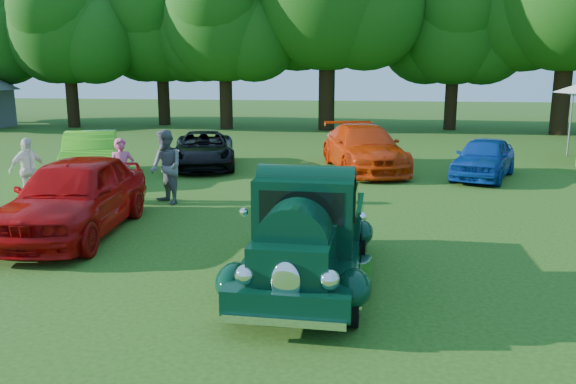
% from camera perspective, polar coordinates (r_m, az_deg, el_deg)
% --- Properties ---
extents(ground, '(120.00, 120.00, 0.00)m').
position_cam_1_polar(ground, '(10.10, -6.30, -6.92)').
color(ground, '#254D12').
rests_on(ground, ground).
extents(hero_pickup, '(2.08, 4.46, 1.74)m').
position_cam_1_polar(hero_pickup, '(8.84, 2.00, -4.47)').
color(hero_pickup, black).
rests_on(hero_pickup, ground).
extents(red_convertible, '(2.47, 4.92, 1.61)m').
position_cam_1_polar(red_convertible, '(12.29, -20.85, -0.33)').
color(red_convertible, '#B40708').
rests_on(red_convertible, ground).
extents(back_car_lime, '(3.24, 4.66, 1.46)m').
position_cam_1_polar(back_car_lime, '(18.75, -19.38, 3.54)').
color(back_car_lime, '#50CC1B').
rests_on(back_car_lime, ground).
extents(back_car_black, '(3.26, 4.92, 1.26)m').
position_cam_1_polar(back_car_black, '(19.98, -8.56, 4.27)').
color(back_car_black, black).
rests_on(back_car_black, ground).
extents(back_car_orange, '(3.52, 5.65, 1.53)m').
position_cam_1_polar(back_car_orange, '(19.33, 7.70, 4.45)').
color(back_car_orange, red).
rests_on(back_car_orange, ground).
extents(back_car_blue, '(2.73, 4.08, 1.29)m').
position_cam_1_polar(back_car_blue, '(18.76, 19.28, 3.30)').
color(back_car_blue, navy).
rests_on(back_car_blue, ground).
extents(spectator_pink, '(0.73, 0.64, 1.68)m').
position_cam_1_polar(spectator_pink, '(14.64, -16.48, 1.98)').
color(spectator_pink, '#DE5B82').
rests_on(spectator_pink, ground).
extents(spectator_grey, '(1.16, 1.14, 1.88)m').
position_cam_1_polar(spectator_grey, '(14.45, -12.30, 2.48)').
color(spectator_grey, slate).
rests_on(spectator_grey, ground).
extents(spectator_white, '(0.81, 1.05, 1.66)m').
position_cam_1_polar(spectator_white, '(15.84, -24.92, 2.04)').
color(spectator_white, white).
rests_on(spectator_white, ground).
extents(tree_line, '(66.01, 11.16, 12.44)m').
position_cam_1_polar(tree_line, '(33.32, 11.04, 18.45)').
color(tree_line, '#302010').
rests_on(tree_line, ground).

